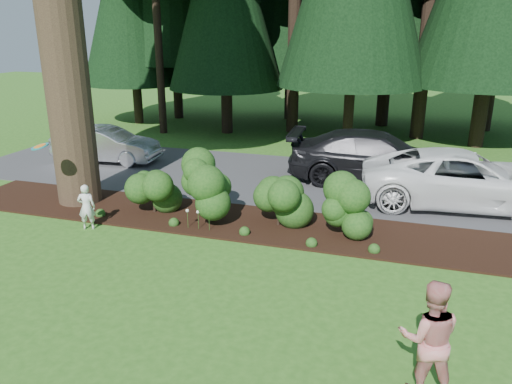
# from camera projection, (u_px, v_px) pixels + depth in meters

# --- Properties ---
(ground) EXTENTS (80.00, 80.00, 0.00)m
(ground) POSITION_uv_depth(u_px,v_px,m) (167.00, 274.00, 10.68)
(ground) COLOR #2C5E1A
(ground) RESTS_ON ground
(mulch_bed) EXTENTS (16.00, 2.50, 0.05)m
(mulch_bed) POSITION_uv_depth(u_px,v_px,m) (221.00, 219.00, 13.62)
(mulch_bed) COLOR black
(mulch_bed) RESTS_ON ground
(driveway) EXTENTS (22.00, 6.00, 0.03)m
(driveway) POSITION_uv_depth(u_px,v_px,m) (265.00, 177.00, 17.47)
(driveway) COLOR #38383A
(driveway) RESTS_ON ground
(shrub_row) EXTENTS (6.53, 1.60, 1.61)m
(shrub_row) POSITION_uv_depth(u_px,v_px,m) (247.00, 196.00, 13.05)
(shrub_row) COLOR #174214
(shrub_row) RESTS_ON ground
(lily_cluster) EXTENTS (0.69, 0.09, 0.57)m
(lily_cluster) POSITION_uv_depth(u_px,v_px,m) (198.00, 213.00, 12.78)
(lily_cluster) COLOR #174214
(lily_cluster) RESTS_ON ground
(car_silver_wagon) EXTENTS (4.18, 1.77, 1.34)m
(car_silver_wagon) POSITION_uv_depth(u_px,v_px,m) (106.00, 145.00, 19.21)
(car_silver_wagon) COLOR #BCBCC1
(car_silver_wagon) RESTS_ON driveway
(car_white_suv) EXTENTS (6.01, 3.21, 1.61)m
(car_white_suv) POSITION_uv_depth(u_px,v_px,m) (464.00, 179.00, 14.46)
(car_white_suv) COLOR white
(car_white_suv) RESTS_ON driveway
(car_dark_suv) EXTENTS (5.98, 2.75, 1.70)m
(car_dark_suv) POSITION_uv_depth(u_px,v_px,m) (376.00, 158.00, 16.63)
(car_dark_suv) COLOR black
(car_dark_suv) RESTS_ON driveway
(child) EXTENTS (0.52, 0.43, 1.21)m
(child) POSITION_uv_depth(u_px,v_px,m) (87.00, 207.00, 12.88)
(child) COLOR white
(child) RESTS_ON ground
(adult) EXTENTS (0.93, 0.76, 1.78)m
(adult) POSITION_uv_depth(u_px,v_px,m) (429.00, 338.00, 6.98)
(adult) COLOR red
(adult) RESTS_ON ground
(frisbee) EXTENTS (0.47, 0.45, 0.19)m
(frisbee) POSITION_uv_depth(u_px,v_px,m) (40.00, 146.00, 12.95)
(frisbee) COLOR teal
(frisbee) RESTS_ON ground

